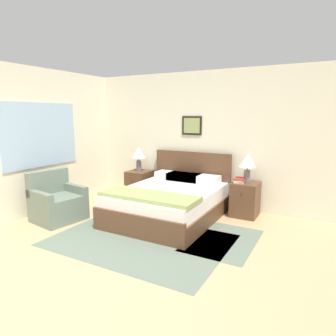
# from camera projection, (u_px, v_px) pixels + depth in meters

# --- Properties ---
(ground_plane) EXTENTS (16.00, 16.00, 0.00)m
(ground_plane) POSITION_uv_depth(u_px,v_px,m) (87.00, 275.00, 3.38)
(ground_plane) COLOR tan
(wall_back) EXTENTS (6.98, 0.09, 2.60)m
(wall_back) POSITION_uv_depth(u_px,v_px,m) (199.00, 139.00, 5.90)
(wall_back) COLOR beige
(wall_back) RESTS_ON ground_plane
(wall_left) EXTENTS (0.08, 5.55, 2.60)m
(wall_left) POSITION_uv_depth(u_px,v_px,m) (50.00, 140.00, 5.60)
(wall_left) COLOR beige
(wall_left) RESTS_ON ground_plane
(area_rug_main) EXTENTS (2.46, 1.72, 0.01)m
(area_rug_main) POSITION_uv_depth(u_px,v_px,m) (139.00, 240.00, 4.31)
(area_rug_main) COLOR slate
(area_rug_main) RESTS_ON ground_plane
(area_rug_bedside) EXTENTS (0.90, 1.28, 0.01)m
(area_rug_bedside) POSITION_uv_depth(u_px,v_px,m) (223.00, 240.00, 4.30)
(area_rug_bedside) COLOR slate
(area_rug_bedside) RESTS_ON ground_plane
(bed) EXTENTS (1.59, 2.02, 1.06)m
(bed) POSITION_uv_depth(u_px,v_px,m) (169.00, 201.00, 5.20)
(bed) COLOR brown
(bed) RESTS_ON ground_plane
(armchair) EXTENTS (0.79, 0.85, 0.84)m
(armchair) POSITION_uv_depth(u_px,v_px,m) (57.00, 203.00, 5.09)
(armchair) COLOR slate
(armchair) RESTS_ON ground_plane
(nightstand_near_window) EXTENTS (0.45, 0.50, 0.61)m
(nightstand_near_window) POSITION_uv_depth(u_px,v_px,m) (139.00, 185.00, 6.37)
(nightstand_near_window) COLOR brown
(nightstand_near_window) RESTS_ON ground_plane
(nightstand_by_door) EXTENTS (0.45, 0.50, 0.61)m
(nightstand_by_door) POSITION_uv_depth(u_px,v_px,m) (245.00, 199.00, 5.30)
(nightstand_by_door) COLOR brown
(nightstand_by_door) RESTS_ON ground_plane
(table_lamp_near_window) EXTENTS (0.30, 0.30, 0.50)m
(table_lamp_near_window) POSITION_uv_depth(u_px,v_px,m) (139.00, 154.00, 6.27)
(table_lamp_near_window) COLOR slate
(table_lamp_near_window) RESTS_ON nightstand_near_window
(table_lamp_by_door) EXTENTS (0.30, 0.30, 0.50)m
(table_lamp_by_door) POSITION_uv_depth(u_px,v_px,m) (248.00, 162.00, 5.20)
(table_lamp_by_door) COLOR slate
(table_lamp_by_door) RESTS_ON nightstand_by_door
(book_thick_bottom) EXTENTS (0.18, 0.25, 0.02)m
(book_thick_bottom) POSITION_uv_depth(u_px,v_px,m) (240.00, 182.00, 5.25)
(book_thick_bottom) COLOR silver
(book_thick_bottom) RESTS_ON nightstand_by_door
(book_hardcover_middle) EXTENTS (0.20, 0.26, 0.02)m
(book_hardcover_middle) POSITION_uv_depth(u_px,v_px,m) (240.00, 180.00, 5.25)
(book_hardcover_middle) COLOR beige
(book_hardcover_middle) RESTS_ON book_thick_bottom
(book_novel_upper) EXTENTS (0.19, 0.23, 0.03)m
(book_novel_upper) POSITION_uv_depth(u_px,v_px,m) (240.00, 179.00, 5.24)
(book_novel_upper) COLOR #B7332D
(book_novel_upper) RESTS_ON book_hardcover_middle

